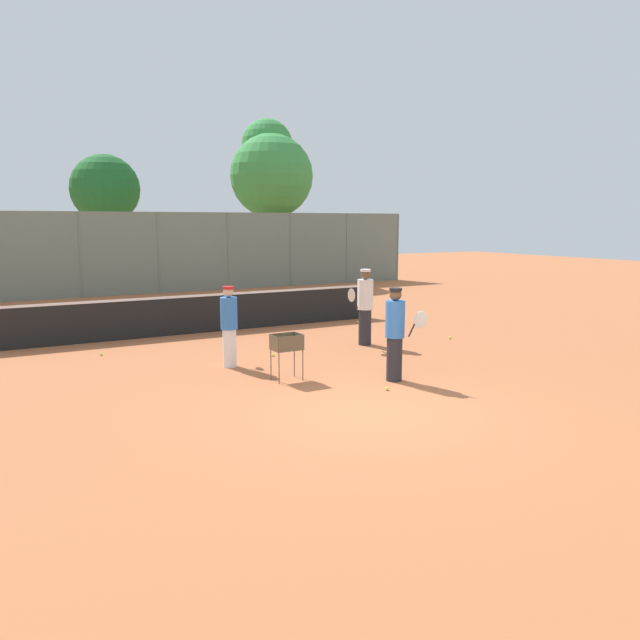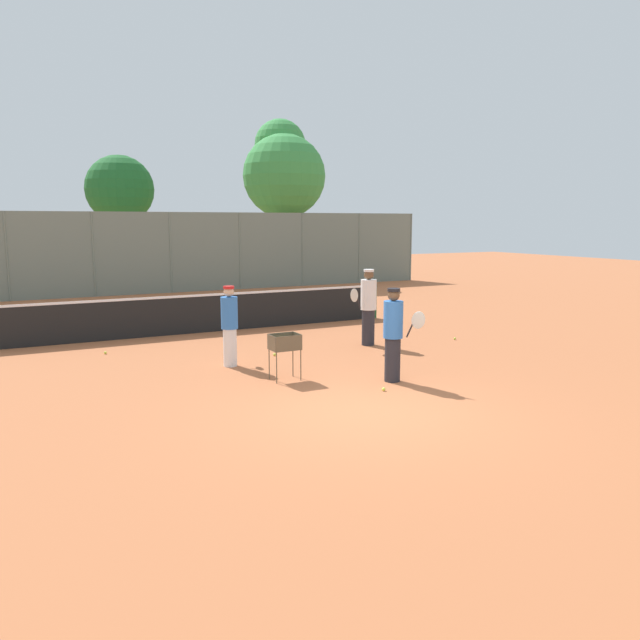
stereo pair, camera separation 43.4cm
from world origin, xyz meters
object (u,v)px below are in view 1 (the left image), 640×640
Objects in this scene: tennis_net at (202,313)px; player_white_outfit at (365,306)px; player_red_cap at (395,333)px; ball_cart at (287,346)px; player_yellow_shirt at (229,325)px.

player_white_outfit is at bearing -50.61° from tennis_net.
ball_cart is (-1.79, 1.07, -0.26)m from player_red_cap.
tennis_net is at bearing 169.86° from player_red_cap.
ball_cart is (0.55, -1.61, -0.22)m from player_yellow_shirt.
player_red_cap is 2.00× the size of ball_cart.
player_yellow_shirt is 1.90× the size of ball_cart.
player_red_cap is (1.50, -6.87, 0.38)m from tennis_net.
player_white_outfit reaches higher than player_yellow_shirt.
ball_cart is (-3.25, -2.19, -0.30)m from player_white_outfit.
player_white_outfit reaches higher than player_red_cap.
player_red_cap reaches higher than ball_cart.
ball_cart is at bearing -92.84° from tennis_net.
ball_cart is at bearing -137.91° from player_yellow_shirt.
ball_cart is (-0.29, -5.80, 0.12)m from tennis_net.
player_red_cap is 3.56m from player_yellow_shirt.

